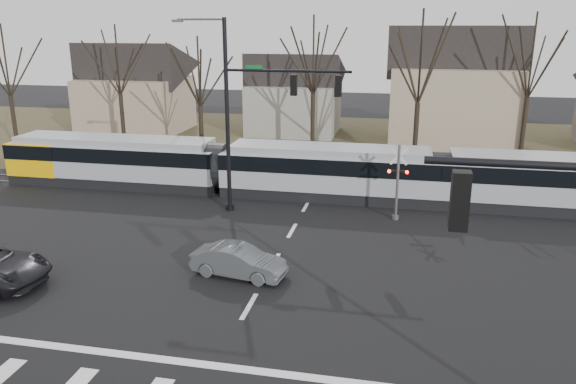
# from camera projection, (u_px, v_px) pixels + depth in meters

# --- Properties ---
(ground) EXTENTS (140.00, 140.00, 0.00)m
(ground) POSITION_uv_depth(u_px,v_px,m) (233.00, 335.00, 18.53)
(ground) COLOR black
(grass_verge) EXTENTS (140.00, 28.00, 0.01)m
(grass_verge) POSITION_uv_depth(u_px,v_px,m) (342.00, 143.00, 48.55)
(grass_verge) COLOR #38331E
(grass_verge) RESTS_ON ground
(stop_line) EXTENTS (28.00, 0.35, 0.01)m
(stop_line) POSITION_uv_depth(u_px,v_px,m) (215.00, 366.00, 16.84)
(stop_line) COLOR silver
(stop_line) RESTS_ON ground
(lane_dashes) EXTENTS (0.18, 30.00, 0.01)m
(lane_dashes) POSITION_uv_depth(u_px,v_px,m) (312.00, 196.00, 33.54)
(lane_dashes) COLOR silver
(lane_dashes) RESTS_ON ground
(rail_pair) EXTENTS (90.00, 1.52, 0.06)m
(rail_pair) POSITION_uv_depth(u_px,v_px,m) (311.00, 197.00, 33.34)
(rail_pair) COLOR #59595E
(rail_pair) RESTS_ON ground
(tram) EXTENTS (40.39, 3.00, 3.06)m
(tram) POSITION_uv_depth(u_px,v_px,m) (326.00, 170.00, 32.91)
(tram) COLOR gray
(tram) RESTS_ON ground
(sedan) EXTENTS (2.51, 4.28, 1.28)m
(sedan) POSITION_uv_depth(u_px,v_px,m) (239.00, 261.00, 22.71)
(sedan) COLOR #4C5053
(sedan) RESTS_ON ground
(signal_pole_far) EXTENTS (9.28, 0.44, 10.20)m
(signal_pole_far) POSITION_uv_depth(u_px,v_px,m) (256.00, 108.00, 29.09)
(signal_pole_far) COLOR black
(signal_pole_far) RESTS_ON ground
(rail_crossing_signal) EXTENTS (1.08, 0.36, 4.00)m
(rail_crossing_signal) POSITION_uv_depth(u_px,v_px,m) (397.00, 185.00, 29.02)
(rail_crossing_signal) COLOR #59595B
(rail_crossing_signal) RESTS_ON ground
(tree_row) EXTENTS (59.20, 7.20, 10.00)m
(tree_row) POSITION_uv_depth(u_px,v_px,m) (362.00, 93.00, 41.10)
(tree_row) COLOR black
(tree_row) RESTS_ON ground
(house_a) EXTENTS (9.72, 8.64, 8.60)m
(house_a) POSITION_uv_depth(u_px,v_px,m) (135.00, 84.00, 53.03)
(house_a) COLOR gray
(house_a) RESTS_ON ground
(house_b) EXTENTS (8.64, 7.56, 7.65)m
(house_b) POSITION_uv_depth(u_px,v_px,m) (294.00, 90.00, 52.14)
(house_b) COLOR gray
(house_b) RESTS_ON ground
(house_c) EXTENTS (10.80, 8.64, 10.10)m
(house_c) POSITION_uv_depth(u_px,v_px,m) (454.00, 83.00, 46.25)
(house_c) COLOR gray
(house_c) RESTS_ON ground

